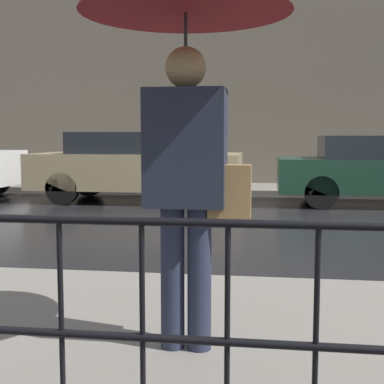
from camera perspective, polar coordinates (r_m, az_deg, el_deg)
ground_plane at (r=8.59m, az=8.11°, el=-3.38°), size 80.00×80.00×0.00m
sidewalk_near at (r=3.51m, az=8.18°, el=-16.01°), size 28.00×2.81×0.15m
sidewalk_far at (r=13.39m, az=8.10°, el=0.26°), size 28.00×2.07×0.15m
lane_marking at (r=8.59m, az=8.11°, el=-3.36°), size 25.20×0.12×0.01m
building_storefront at (r=14.57m, az=8.25°, el=10.69°), size 28.00×0.30×5.21m
railing_foreground at (r=2.20m, az=8.48°, el=-11.60°), size 12.00×0.04×0.91m
pedestrian at (r=3.07m, az=-0.60°, el=15.96°), size 1.18×1.18×2.18m
car_tan at (r=11.50m, az=-6.03°, el=2.83°), size 4.39×1.85×1.47m
car_dark_green at (r=11.39m, az=19.73°, el=2.28°), size 4.25×1.73×1.40m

